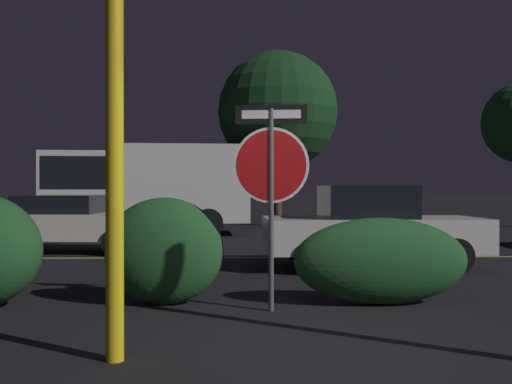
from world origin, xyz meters
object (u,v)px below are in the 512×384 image
passing_car_3 (371,227)px  stop_sign (271,166)px  hedge_bush_3 (381,261)px  delivery_truck (144,184)px  tree_2 (278,111)px  hedge_bush_2 (164,251)px  passing_car_2 (67,222)px  yellow_pole_left (115,160)px

passing_car_3 → stop_sign: bearing=-30.6°
hedge_bush_3 → delivery_truck: 11.57m
hedge_bush_3 → tree_2: 15.19m
stop_sign → hedge_bush_3: (1.37, 0.34, -1.15)m
hedge_bush_2 → passing_car_2: hedge_bush_2 is taller
yellow_pole_left → hedge_bush_3: (2.76, 2.21, -1.13)m
stop_sign → yellow_pole_left: size_ratio=0.72×
stop_sign → passing_car_2: stop_sign is taller
hedge_bush_3 → passing_car_2: passing_car_2 is taller
yellow_pole_left → tree_2: size_ratio=0.50×
stop_sign → delivery_truck: size_ratio=0.39×
stop_sign → tree_2: tree_2 is taller
tree_2 → yellow_pole_left: bearing=-98.3°
stop_sign → hedge_bush_2: size_ratio=1.64×
hedge_bush_3 → yellow_pole_left: bearing=-141.3°
hedge_bush_2 → delivery_truck: size_ratio=0.24×
delivery_truck → stop_sign: bearing=-167.2°
stop_sign → delivery_truck: bearing=113.8°
stop_sign → passing_car_3: bearing=67.7°
yellow_pole_left → passing_car_3: size_ratio=0.83×
passing_car_3 → tree_2: bearing=-176.8°
yellow_pole_left → passing_car_3: bearing=58.1°
yellow_pole_left → passing_car_3: (3.39, 5.44, -0.94)m
tree_2 → passing_car_3: bearing=-85.4°
stop_sign → hedge_bush_2: bearing=169.7°
yellow_pole_left → delivery_truck: size_ratio=0.53×
delivery_truck → passing_car_3: bearing=-148.2°
passing_car_2 → tree_2: (5.35, 8.61, 3.69)m
yellow_pole_left → delivery_truck: 12.88m
hedge_bush_2 → passing_car_2: (-3.00, 6.02, 0.00)m
passing_car_2 → passing_car_3: (6.28, -2.86, 0.06)m
hedge_bush_2 → delivery_truck: (-2.02, 10.47, 0.88)m
tree_2 → passing_car_2: bearing=-121.9°
passing_car_2 → tree_2: tree_2 is taller
stop_sign → hedge_bush_3: bearing=20.7°
passing_car_3 → hedge_bush_3: bearing=-12.3°
hedge_bush_3 → tree_2: tree_2 is taller
yellow_pole_left → delivery_truck: (-1.91, 12.74, -0.12)m
passing_car_2 → hedge_bush_2: bearing=30.1°
passing_car_2 → passing_car_3: size_ratio=1.15×
stop_sign → passing_car_3: stop_sign is taller
stop_sign → hedge_bush_3: 1.82m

